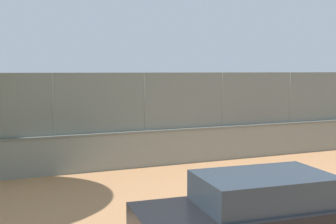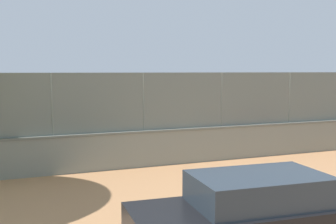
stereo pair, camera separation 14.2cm
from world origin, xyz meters
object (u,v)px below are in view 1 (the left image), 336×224
object	(u,v)px
player_at_service_line	(88,129)
parked_car_black	(255,217)
player_crossing_court	(126,111)
sports_ball	(215,112)
player_baseline_waiting	(177,116)

from	to	relation	value
player_at_service_line	parked_car_black	world-z (taller)	player_at_service_line
player_crossing_court	sports_ball	distance (m)	6.16
player_at_service_line	sports_ball	size ratio (longest dim) A/B	7.50
player_baseline_waiting	parked_car_black	xyz separation A→B (m)	(5.30, 15.02, -0.08)
player_crossing_court	parked_car_black	distance (m)	18.79
parked_car_black	player_at_service_line	bearing A→B (deg)	-87.18
player_crossing_court	parked_car_black	size ratio (longest dim) A/B	0.37
sports_ball	parked_car_black	xyz separation A→B (m)	(6.76, 13.33, -0.38)
player_baseline_waiting	player_crossing_court	xyz separation A→B (m)	(1.90, -3.45, 0.04)
sports_ball	player_baseline_waiting	bearing A→B (deg)	-49.30
player_crossing_court	parked_car_black	bearing A→B (deg)	79.57
player_baseline_waiting	player_crossing_court	bearing A→B (deg)	-61.11
sports_ball	parked_car_black	distance (m)	14.95
sports_ball	parked_car_black	size ratio (longest dim) A/B	0.05
player_at_service_line	sports_ball	xyz separation A→B (m)	(-7.32, -2.12, 0.20)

